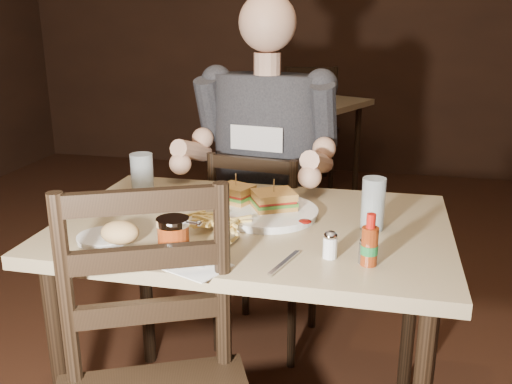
% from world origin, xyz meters
% --- Properties ---
extents(room_shell, '(7.00, 7.00, 7.00)m').
position_xyz_m(room_shell, '(0.00, 0.00, 1.40)').
color(room_shell, black).
rests_on(room_shell, ground).
extents(main_table, '(1.17, 0.78, 0.77)m').
position_xyz_m(main_table, '(-0.15, 0.07, 0.69)').
color(main_table, tan).
rests_on(main_table, ground).
extents(bg_table, '(1.06, 1.06, 0.77)m').
position_xyz_m(bg_table, '(-0.39, 2.50, 0.68)').
color(bg_table, tan).
rests_on(bg_table, ground).
extents(chair_far, '(0.46, 0.49, 0.87)m').
position_xyz_m(chair_far, '(-0.22, 0.65, 0.44)').
color(chair_far, black).
rests_on(chair_far, ground).
extents(bg_chair_far, '(0.55, 0.58, 0.98)m').
position_xyz_m(bg_chair_far, '(-0.39, 3.05, 0.49)').
color(bg_chair_far, black).
rests_on(bg_chair_far, ground).
extents(bg_chair_near, '(0.44, 0.48, 0.91)m').
position_xyz_m(bg_chair_near, '(-0.39, 1.95, 0.46)').
color(bg_chair_near, black).
rests_on(bg_chair_near, ground).
extents(diner, '(0.63, 0.53, 1.00)m').
position_xyz_m(diner, '(-0.23, 0.60, 0.95)').
color(diner, '#343539').
rests_on(diner, chair_far).
extents(dinner_plate, '(0.31, 0.31, 0.02)m').
position_xyz_m(dinner_plate, '(-0.12, 0.13, 0.78)').
color(dinner_plate, white).
rests_on(dinner_plate, main_table).
extents(sandwich_left, '(0.13, 0.12, 0.09)m').
position_xyz_m(sandwich_left, '(-0.23, 0.18, 0.83)').
color(sandwich_left, gold).
rests_on(sandwich_left, dinner_plate).
extents(sandwich_right, '(0.16, 0.15, 0.10)m').
position_xyz_m(sandwich_right, '(-0.10, 0.14, 0.84)').
color(sandwich_right, gold).
rests_on(sandwich_right, dinner_plate).
extents(fries_pile, '(0.22, 0.15, 0.04)m').
position_xyz_m(fries_pile, '(-0.24, -0.02, 0.81)').
color(fries_pile, '#F3CB5D').
rests_on(fries_pile, dinner_plate).
extents(ketchup_dollop, '(0.04, 0.04, 0.01)m').
position_xyz_m(ketchup_dollop, '(0.01, 0.05, 0.79)').
color(ketchup_dollop, maroon).
rests_on(ketchup_dollop, dinner_plate).
extents(glass_left, '(0.08, 0.08, 0.14)m').
position_xyz_m(glass_left, '(-0.59, 0.25, 0.84)').
color(glass_left, silver).
rests_on(glass_left, main_table).
extents(glass_right, '(0.07, 0.07, 0.16)m').
position_xyz_m(glass_right, '(0.20, 0.09, 0.85)').
color(glass_right, silver).
rests_on(glass_right, main_table).
extents(hot_sauce, '(0.04, 0.04, 0.14)m').
position_xyz_m(hot_sauce, '(0.20, -0.16, 0.84)').
color(hot_sauce, maroon).
rests_on(hot_sauce, main_table).
extents(salt_shaker, '(0.04, 0.04, 0.07)m').
position_xyz_m(salt_shaker, '(0.10, -0.14, 0.80)').
color(salt_shaker, white).
rests_on(salt_shaker, main_table).
extents(pepper_shaker, '(0.04, 0.04, 0.07)m').
position_xyz_m(pepper_shaker, '(0.19, -0.15, 0.80)').
color(pepper_shaker, '#38332D').
rests_on(pepper_shaker, main_table).
extents(syrup_dispenser, '(0.09, 0.09, 0.11)m').
position_xyz_m(syrup_dispenser, '(-0.29, -0.23, 0.82)').
color(syrup_dispenser, maroon).
rests_on(syrup_dispenser, main_table).
extents(napkin, '(0.17, 0.17, 0.00)m').
position_xyz_m(napkin, '(-0.21, -0.28, 0.77)').
color(napkin, white).
rests_on(napkin, main_table).
extents(knife, '(0.05, 0.21, 0.01)m').
position_xyz_m(knife, '(-0.18, -0.18, 0.78)').
color(knife, silver).
rests_on(knife, napkin).
extents(fork, '(0.06, 0.16, 0.01)m').
position_xyz_m(fork, '(-0.00, -0.21, 0.78)').
color(fork, silver).
rests_on(fork, napkin).
extents(side_plate, '(0.14, 0.14, 0.01)m').
position_xyz_m(side_plate, '(-0.52, -0.17, 0.78)').
color(side_plate, white).
rests_on(side_plate, main_table).
extents(bread_roll, '(0.11, 0.09, 0.06)m').
position_xyz_m(bread_roll, '(-0.46, -0.20, 0.81)').
color(bread_roll, tan).
rests_on(bread_roll, side_plate).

